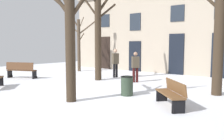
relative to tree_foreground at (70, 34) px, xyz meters
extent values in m
plane|color=white|center=(-0.67, 1.44, -2.35)|extent=(29.48, 29.48, 0.00)
cube|color=tan|center=(-0.67, 9.94, 0.75)|extent=(18.43, 0.40, 6.20)
cube|color=black|center=(-6.77, 9.72, -1.03)|extent=(0.95, 0.08, 2.65)
cube|color=#262D38|center=(-6.77, 9.72, 1.60)|extent=(0.85, 0.06, 1.01)
cube|color=black|center=(-3.83, 9.72, -1.22)|extent=(1.06, 0.08, 2.26)
cube|color=#262D38|center=(-3.83, 9.72, 1.34)|extent=(0.95, 0.06, 1.26)
cube|color=black|center=(-0.50, 9.72, -0.99)|extent=(1.06, 0.08, 2.72)
cube|color=#262D38|center=(-0.50, 9.72, 1.70)|extent=(0.96, 0.06, 1.06)
cube|color=black|center=(2.39, 9.72, -1.00)|extent=(1.22, 0.08, 2.71)
cube|color=#262D38|center=(2.39, 9.72, 1.79)|extent=(1.09, 0.06, 1.27)
cylinder|color=#382B1E|center=(0.03, -0.03, -0.28)|extent=(0.35, 0.35, 4.14)
cylinder|color=#382B1E|center=(-0.37, -0.04, 1.02)|extent=(0.88, 0.16, 0.90)
cylinder|color=#382B1E|center=(-2.77, 4.44, -0.03)|extent=(0.36, 0.36, 4.64)
cylinder|color=#382B1E|center=(-3.32, 4.38, 1.79)|extent=(1.19, 0.25, 1.39)
cylinder|color=#382B1E|center=(-2.76, 5.03, 2.02)|extent=(0.17, 1.28, 1.35)
cylinder|color=#382B1E|center=(-2.67, 5.08, 1.53)|extent=(0.32, 1.35, 0.99)
cylinder|color=#382B1E|center=(3.68, 4.37, 0.27)|extent=(0.39, 0.39, 5.23)
cylinder|color=#382B1E|center=(3.24, 4.41, 1.40)|extent=(0.97, 0.21, 0.94)
cylinder|color=#4C3D2D|center=(-7.06, 6.99, -0.42)|extent=(0.24, 0.24, 3.86)
cylinder|color=#4C3D2D|center=(-7.57, 7.12, 0.77)|extent=(1.09, 0.35, 0.60)
cylinder|color=#4C3D2D|center=(-7.35, 7.55, 0.21)|extent=(0.68, 1.18, 0.73)
cylinder|color=#4C3D2D|center=(-6.70, 7.51, 0.91)|extent=(0.83, 1.14, 1.06)
cylinder|color=#4C3D2D|center=(-7.18, 7.38, 1.25)|extent=(0.32, 0.84, 1.07)
cylinder|color=#4C3D2D|center=(-7.43, 6.79, 1.58)|extent=(0.85, 0.51, 1.48)
cylinder|color=black|center=(-6.23, 8.33, -0.50)|extent=(0.10, 0.10, 3.71)
cylinder|color=black|center=(-6.23, 8.33, -2.25)|extent=(0.22, 0.22, 0.20)
cube|color=beige|center=(-6.23, 8.33, 1.54)|extent=(0.24, 0.24, 0.36)
cone|color=black|center=(-6.23, 8.33, 1.72)|extent=(0.30, 0.30, 0.14)
cylinder|color=#2D3D2D|center=(0.97, 2.03, -1.98)|extent=(0.48, 0.48, 0.73)
torus|color=black|center=(0.97, 2.03, -1.60)|extent=(0.50, 0.50, 0.04)
torus|color=black|center=(-5.06, 0.06, -2.27)|extent=(0.15, 0.13, 0.17)
cube|color=brown|center=(3.06, 1.46, -1.93)|extent=(1.51, 1.50, 0.05)
cube|color=brown|center=(3.20, 1.60, -1.70)|extent=(1.27, 1.26, 0.38)
cube|color=black|center=(2.50, 2.02, -2.14)|extent=(0.32, 0.32, 0.42)
torus|color=black|center=(2.38, 1.90, -2.27)|extent=(0.14, 0.14, 0.17)
cube|color=black|center=(3.62, 0.91, -2.14)|extent=(0.32, 0.32, 0.42)
torus|color=black|center=(3.50, 0.79, -2.27)|extent=(0.14, 0.14, 0.17)
cube|color=#51331E|center=(-6.87, 2.15, -1.87)|extent=(1.85, 1.11, 0.05)
cube|color=#51331E|center=(-6.80, 1.98, -1.61)|extent=(1.73, 0.81, 0.44)
cube|color=black|center=(-6.08, 2.49, -2.11)|extent=(0.20, 0.37, 0.48)
torus|color=black|center=(-6.15, 2.63, -2.27)|extent=(0.17, 0.09, 0.17)
cube|color=black|center=(-7.66, 1.81, -2.11)|extent=(0.20, 0.37, 0.48)
torus|color=black|center=(-7.73, 1.95, -2.27)|extent=(0.17, 0.09, 0.17)
cylinder|color=#350F0F|center=(-0.73, 5.02, -1.96)|extent=(0.14, 0.14, 0.78)
cylinder|color=#350F0F|center=(-0.63, 5.16, -1.96)|extent=(0.14, 0.14, 0.78)
cube|color=#4C4233|center=(-0.68, 5.09, -1.27)|extent=(0.40, 0.44, 0.60)
sphere|color=#9E755B|center=(-0.68, 5.09, -0.84)|extent=(0.21, 0.21, 0.21)
cylinder|color=black|center=(-2.66, 5.99, -1.93)|extent=(0.14, 0.14, 0.83)
cylinder|color=black|center=(-2.73, 5.83, -1.93)|extent=(0.14, 0.14, 0.83)
cube|color=#4C4233|center=(-2.69, 5.91, -1.19)|extent=(0.34, 0.43, 0.64)
sphere|color=tan|center=(-2.69, 5.91, -0.73)|extent=(0.23, 0.23, 0.23)
camera|label=1|loc=(6.52, -5.71, -0.35)|focal=39.23mm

